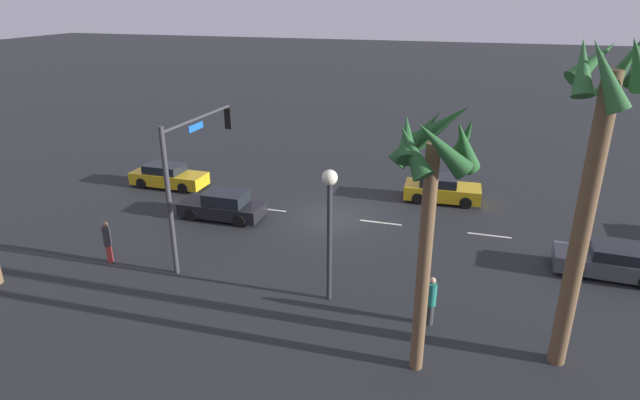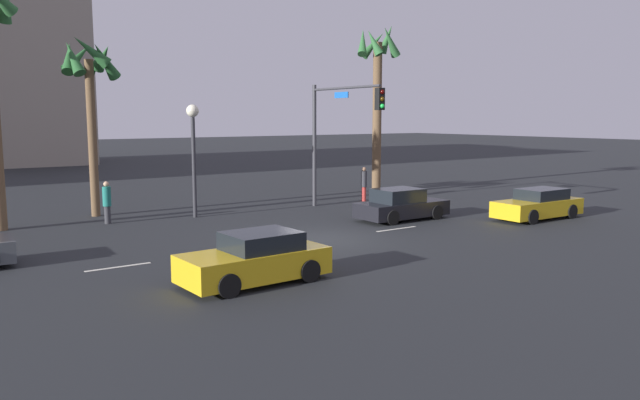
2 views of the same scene
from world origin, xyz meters
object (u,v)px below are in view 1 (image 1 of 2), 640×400
Objects in this scene: car_3 at (610,262)px; pedestrian_0 at (431,300)px; car_0 at (223,206)px; palm_tree_0 at (598,146)px; traffic_signal at (193,162)px; car_1 at (442,190)px; car_2 at (168,176)px; palm_tree_2 at (433,172)px; pedestrian_1 at (107,241)px; streetlamp at (329,209)px.

car_3 is 2.31× the size of pedestrian_0.
palm_tree_0 reaches higher than car_0.
traffic_signal reaches higher than car_0.
car_1 is 15.08m from palm_tree_0.
car_0 reaches higher than car_3.
car_3 is (-22.91, 4.21, -0.03)m from car_2.
palm_tree_2 is at bearing 143.03° from car_2.
pedestrian_1 is (12.97, 11.34, 0.34)m from car_1.
car_0 is 5.30m from traffic_signal.
pedestrian_0 is 0.22× the size of palm_tree_2.
palm_tree_0 is at bearing 67.59° from car_3.
car_2 is 2.46× the size of pedestrian_0.
car_0 is 1.02× the size of car_1.
pedestrian_0 reaches higher than car_2.
pedestrian_0 is at bearing -12.58° from palm_tree_0.
car_3 is 0.83× the size of streetlamp.
traffic_signal is (9.68, 9.45, 3.55)m from car_1.
car_0 is 17.85m from palm_tree_0.
car_3 is 8.66m from pedestrian_0.
palm_tree_0 is at bearing 169.45° from streetlamp.
car_2 is (5.24, -3.33, -0.01)m from car_0.
palm_tree_2 is at bearing 49.50° from car_3.
palm_tree_0 is at bearing -160.06° from palm_tree_2.
car_2 is 15.80m from streetlamp.
car_0 is 0.83× the size of streetlamp.
car_1 is 2.27× the size of pedestrian_0.
streetlamp is at bearing -8.38° from pedestrian_0.
palm_tree_0 is (-7.77, 1.45, 3.30)m from streetlamp.
palm_tree_2 is (-10.89, 8.81, 5.67)m from car_0.
streetlamp is 0.62× the size of palm_tree_2.
pedestrian_0 is (-3.78, 0.56, -2.69)m from streetlamp.
palm_tree_0 is (-3.99, 0.89, 5.99)m from pedestrian_0.
streetlamp is 8.56m from palm_tree_0.
traffic_signal is at bearing 44.32° from car_1.
pedestrian_0 is (6.64, 5.54, 0.36)m from car_3.
car_2 is 20.98m from palm_tree_2.
palm_tree_2 is at bearing 153.86° from traffic_signal.
palm_tree_0 is at bearing 109.41° from car_1.
car_0 is 0.52× the size of palm_tree_2.
palm_tree_2 is at bearing 19.94° from palm_tree_0.
palm_tree_2 is (6.77, 7.93, 5.71)m from car_3.
car_3 is 2.26× the size of pedestrian_1.
car_2 is at bearing -32.43° from car_0.
car_2 is (15.70, 2.27, -0.02)m from car_1.
car_0 and car_1 have the same top height.
pedestrian_0 is (-11.02, 6.43, 0.32)m from car_0.
car_1 is 0.81× the size of streetlamp.
pedestrian_1 is (20.18, 4.86, 0.39)m from car_3.
traffic_signal is (-0.78, 3.85, 3.57)m from car_0.
pedestrian_0 is 5.86m from palm_tree_2.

